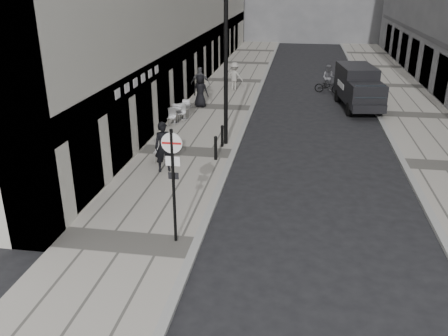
{
  "coord_description": "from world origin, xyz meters",
  "views": [
    {
      "loc": [
        2.61,
        -8.4,
        7.11
      ],
      "look_at": [
        0.39,
        5.54,
        1.4
      ],
      "focal_mm": 38.0,
      "sensor_mm": 36.0,
      "label": 1
    }
  ],
  "objects_px": {
    "sign_post": "(173,172)",
    "lamppost": "(226,56)",
    "panel_van": "(358,85)",
    "cyclist": "(328,82)",
    "walking_man": "(164,147)"
  },
  "relations": [
    {
      "from": "sign_post",
      "to": "lamppost",
      "type": "height_order",
      "value": "lamppost"
    },
    {
      "from": "sign_post",
      "to": "cyclist",
      "type": "xyz_separation_m",
      "value": [
        5.07,
        20.07,
        -1.53
      ]
    },
    {
      "from": "sign_post",
      "to": "lamppost",
      "type": "relative_size",
      "value": 0.48
    },
    {
      "from": "sign_post",
      "to": "panel_van",
      "type": "distance_m",
      "value": 17.74
    },
    {
      "from": "sign_post",
      "to": "cyclist",
      "type": "bearing_deg",
      "value": 75.85
    },
    {
      "from": "walking_man",
      "to": "sign_post",
      "type": "xyz_separation_m",
      "value": [
        1.73,
        -5.02,
        1.15
      ]
    },
    {
      "from": "panel_van",
      "to": "cyclist",
      "type": "xyz_separation_m",
      "value": [
        -1.51,
        3.62,
        -0.6
      ]
    },
    {
      "from": "lamppost",
      "to": "cyclist",
      "type": "distance_m",
      "value": 12.9
    },
    {
      "from": "lamppost",
      "to": "panel_van",
      "type": "height_order",
      "value": "lamppost"
    },
    {
      "from": "walking_man",
      "to": "lamppost",
      "type": "xyz_separation_m",
      "value": [
        1.82,
        3.61,
        2.9
      ]
    },
    {
      "from": "lamppost",
      "to": "cyclist",
      "type": "height_order",
      "value": "lamppost"
    },
    {
      "from": "walking_man",
      "to": "cyclist",
      "type": "xyz_separation_m",
      "value": [
        6.8,
        15.05,
        -0.38
      ]
    },
    {
      "from": "walking_man",
      "to": "cyclist",
      "type": "height_order",
      "value": "walking_man"
    },
    {
      "from": "cyclist",
      "to": "sign_post",
      "type": "bearing_deg",
      "value": -89.21
    },
    {
      "from": "sign_post",
      "to": "lamppost",
      "type": "bearing_deg",
      "value": 89.43
    }
  ]
}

